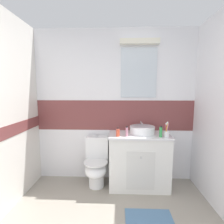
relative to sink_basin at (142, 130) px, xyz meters
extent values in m
cube|color=white|center=(-0.44, 0.26, -0.49)|extent=(3.20, 0.10, 0.85)
cube|color=brown|center=(-0.44, 0.26, 0.19)|extent=(3.20, 0.10, 0.50)
cube|color=white|center=(-0.44, 0.26, 1.01)|extent=(3.20, 0.10, 1.15)
cube|color=silver|center=(-0.05, 0.20, 0.88)|extent=(0.57, 0.02, 0.79)
cube|color=white|center=(-0.05, 0.16, 1.35)|extent=(0.62, 0.10, 0.08)
cube|color=white|center=(-0.05, -0.03, -0.50)|extent=(0.90, 0.48, 0.82)
cube|color=white|center=(-0.05, -0.04, -0.08)|extent=(0.92, 0.50, 0.03)
cube|color=silver|center=(-0.05, -0.28, -0.54)|extent=(0.41, 0.01, 0.57)
cylinder|color=silver|center=(-0.05, -0.29, -0.34)|extent=(0.02, 0.02, 0.03)
cylinder|color=white|center=(0.00, 0.00, 0.00)|extent=(0.39, 0.39, 0.11)
cylinder|color=#AFB1BA|center=(0.00, 0.00, 0.05)|extent=(0.32, 0.32, 0.01)
cylinder|color=silver|center=(0.00, 0.22, 0.01)|extent=(0.03, 0.03, 0.15)
cylinder|color=silver|center=(0.00, 0.11, 0.09)|extent=(0.02, 0.17, 0.02)
cylinder|color=white|center=(-0.72, -0.07, -0.82)|extent=(0.24, 0.24, 0.18)
ellipsoid|color=white|center=(-0.72, -0.11, -0.62)|extent=(0.34, 0.42, 0.22)
cylinder|color=white|center=(-0.72, -0.11, -0.50)|extent=(0.37, 0.37, 0.02)
cube|color=white|center=(-0.72, 0.10, -0.33)|extent=(0.36, 0.17, 0.37)
cylinder|color=silver|center=(-0.72, 0.10, -0.14)|extent=(0.04, 0.04, 0.02)
cylinder|color=white|center=(0.32, -0.20, -0.02)|extent=(0.07, 0.07, 0.09)
cylinder|color=gold|center=(0.31, -0.21, 0.05)|extent=(0.03, 0.02, 0.18)
cube|color=white|center=(0.31, -0.21, 0.14)|extent=(0.02, 0.02, 0.03)
cylinder|color=#D872BF|center=(0.33, -0.19, 0.06)|extent=(0.04, 0.01, 0.18)
cube|color=white|center=(0.33, -0.19, 0.15)|extent=(0.02, 0.02, 0.03)
cylinder|color=#D83F4C|center=(0.31, -0.19, 0.05)|extent=(0.03, 0.02, 0.16)
cube|color=white|center=(0.31, -0.19, 0.13)|extent=(0.02, 0.02, 0.03)
cylinder|color=#D84C33|center=(-0.38, -0.19, -0.01)|extent=(0.05, 0.05, 0.10)
cylinder|color=#262626|center=(-0.38, -0.19, 0.06)|extent=(0.01, 0.01, 0.04)
cylinder|color=#262626|center=(-0.38, -0.20, 0.08)|extent=(0.01, 0.02, 0.01)
cylinder|color=pink|center=(-0.25, -0.18, 0.01)|extent=(0.03, 0.03, 0.13)
cylinder|color=black|center=(-0.25, -0.18, 0.08)|extent=(0.02, 0.02, 0.02)
cylinder|color=green|center=(0.24, -0.19, 0.01)|extent=(0.04, 0.04, 0.14)
cylinder|color=black|center=(0.24, -0.19, 0.09)|extent=(0.03, 0.03, 0.02)
cube|color=#4C7299|center=(0.00, -0.77, -0.91)|extent=(0.56, 0.37, 0.01)
camera|label=1|loc=(-0.37, -2.59, 0.60)|focal=27.18mm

